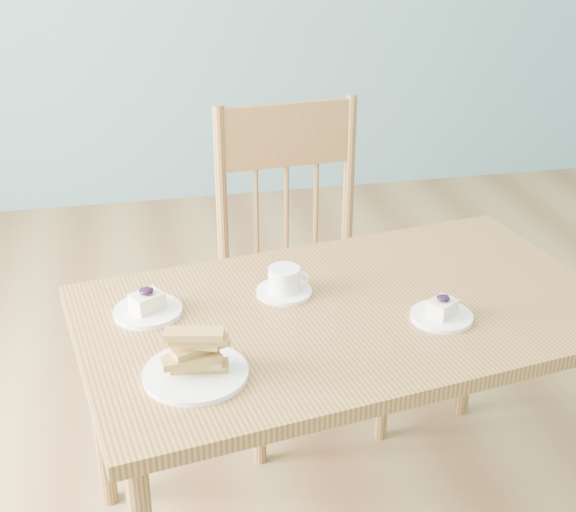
{
  "coord_description": "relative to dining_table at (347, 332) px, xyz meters",
  "views": [
    {
      "loc": [
        -0.32,
        -1.61,
        1.65
      ],
      "look_at": [
        0.03,
        0.06,
        0.81
      ],
      "focal_mm": 50.0,
      "sensor_mm": 36.0,
      "label": 1
    }
  ],
  "objects": [
    {
      "name": "dining_table",
      "position": [
        0.0,
        0.0,
        0.0
      ],
      "size": [
        1.38,
        0.93,
        0.68
      ],
      "rotation": [
        0.0,
        0.0,
        0.16
      ],
      "color": "#A4753E",
      "rests_on": "ground"
    },
    {
      "name": "biscotti_plate",
      "position": [
        -0.39,
        -0.21,
        0.11
      ],
      "size": [
        0.22,
        0.22,
        0.12
      ],
      "rotation": [
        0.0,
        0.0,
        -0.06
      ],
      "color": "white",
      "rests_on": "dining_table"
    },
    {
      "name": "cheesecake_plate_far",
      "position": [
        -0.47,
        0.07,
        0.09
      ],
      "size": [
        0.16,
        0.16,
        0.07
      ],
      "rotation": [
        0.0,
        0.0,
        0.52
      ],
      "color": "white",
      "rests_on": "dining_table"
    },
    {
      "name": "dining_chair",
      "position": [
        0.0,
        0.54,
        -0.1
      ],
      "size": [
        0.5,
        0.48,
        1.01
      ],
      "rotation": [
        0.0,
        0.0,
        0.09
      ],
      "color": "#A4753E",
      "rests_on": "ground"
    },
    {
      "name": "coffee_cup",
      "position": [
        -0.13,
        0.1,
        0.1
      ],
      "size": [
        0.14,
        0.14,
        0.07
      ],
      "rotation": [
        0.0,
        0.0,
        -0.2
      ],
      "color": "white",
      "rests_on": "dining_table"
    },
    {
      "name": "room",
      "position": [
        -0.16,
        -0.01,
        0.73
      ],
      "size": [
        5.01,
        5.01,
        2.71
      ],
      "color": "olive",
      "rests_on": "ground"
    },
    {
      "name": "cheesecake_plate_near",
      "position": [
        0.2,
        -0.09,
        0.08
      ],
      "size": [
        0.15,
        0.15,
        0.06
      ],
      "rotation": [
        0.0,
        0.0,
        0.59
      ],
      "color": "white",
      "rests_on": "dining_table"
    }
  ]
}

